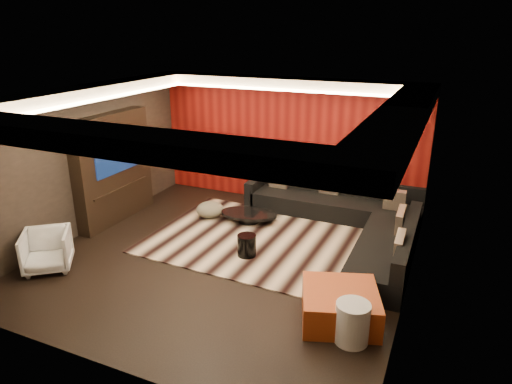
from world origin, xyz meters
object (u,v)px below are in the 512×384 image
at_px(coffee_table, 249,217).
at_px(orange_ottoman, 340,306).
at_px(drum_stool, 247,245).
at_px(sectional_sofa, 350,220).
at_px(white_side_table, 352,323).
at_px(armchair, 47,250).

distance_m(coffee_table, orange_ottoman, 3.55).
distance_m(drum_stool, orange_ottoman, 2.25).
bearing_deg(coffee_table, orange_ottoman, -44.93).
distance_m(coffee_table, sectional_sofa, 2.03).
distance_m(white_side_table, orange_ottoman, 0.46).
bearing_deg(armchair, orange_ottoman, -31.40).
height_order(white_side_table, orange_ottoman, white_side_table).
height_order(coffee_table, drum_stool, drum_stool).
relative_size(drum_stool, sectional_sofa, 0.11).
bearing_deg(coffee_table, armchair, -126.07).
height_order(drum_stool, armchair, armchair).
xyz_separation_m(armchair, sectional_sofa, (4.23, 3.42, -0.07)).
bearing_deg(drum_stool, white_side_table, -35.07).
distance_m(drum_stool, armchair, 3.30).
distance_m(drum_stool, white_side_table, 2.67).
bearing_deg(drum_stool, coffee_table, 113.17).
relative_size(white_side_table, armchair, 0.74).
bearing_deg(sectional_sofa, coffee_table, -170.13).
xyz_separation_m(drum_stool, white_side_table, (2.18, -1.53, 0.06)).
height_order(coffee_table, armchair, armchair).
relative_size(coffee_table, white_side_table, 2.12).
relative_size(coffee_table, orange_ottoman, 1.15).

